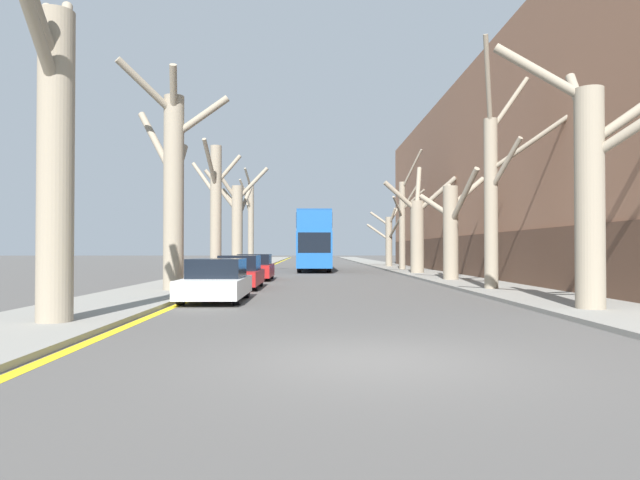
{
  "coord_description": "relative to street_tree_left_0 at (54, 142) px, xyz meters",
  "views": [
    {
      "loc": [
        -0.93,
        -8.32,
        1.62
      ],
      "look_at": [
        -0.22,
        29.86,
        2.27
      ],
      "focal_mm": 32.0,
      "sensor_mm": 36.0,
      "label": 1
    }
  ],
  "objects": [
    {
      "name": "ground_plane",
      "position": [
        6.27,
        -3.62,
        -3.86
      ],
      "size": [
        300.0,
        300.0,
        0.0
      ],
      "primitive_type": "plane",
      "color": "#4C4947"
    },
    {
      "name": "sidewalk_left",
      "position": [
        -0.38,
        46.38,
        -3.8
      ],
      "size": [
        3.4,
        120.0,
        0.12
      ],
      "primitive_type": "cube",
      "color": "gray",
      "rests_on": "ground"
    },
    {
      "name": "sidewalk_right",
      "position": [
        12.92,
        46.38,
        -3.8
      ],
      "size": [
        3.4,
        120.0,
        0.12
      ],
      "primitive_type": "cube",
      "color": "gray",
      "rests_on": "ground"
    },
    {
      "name": "building_facade_right",
      "position": [
        19.61,
        25.81,
        2.29
      ],
      "size": [
        10.08,
        46.84,
        12.31
      ],
      "color": "#93664C",
      "rests_on": "ground"
    },
    {
      "name": "kerb_line_stripe",
      "position": [
        1.49,
        46.38,
        -3.85
      ],
      "size": [
        0.24,
        120.0,
        0.01
      ],
      "primitive_type": "cube",
      "color": "yellow",
      "rests_on": "ground"
    },
    {
      "name": "street_tree_left_0",
      "position": [
        0.0,
        0.0,
        0.0
      ],
      "size": [
        1.48,
        5.07,
        7.72
      ],
      "color": "gray",
      "rests_on": "ground"
    },
    {
      "name": "street_tree_left_1",
      "position": [
        0.23,
        9.43,
        0.3
      ],
      "size": [
        3.83,
        3.35,
        8.38
      ],
      "color": "gray",
      "rests_on": "ground"
    },
    {
      "name": "street_tree_left_2",
      "position": [
        0.2,
        19.23,
        0.08
      ],
      "size": [
        3.13,
        4.37,
        7.34
      ],
      "color": "gray",
      "rests_on": "ground"
    },
    {
      "name": "street_tree_left_3",
      "position": [
        0.2,
        28.28,
        -0.18
      ],
      "size": [
        4.57,
        2.91,
        7.56
      ],
      "color": "gray",
      "rests_on": "ground"
    },
    {
      "name": "street_tree_left_4",
      "position": [
        0.16,
        38.01,
        0.23
      ],
      "size": [
        1.19,
        3.67,
        8.63
      ],
      "color": "gray",
      "rests_on": "ground"
    },
    {
      "name": "street_tree_right_0",
      "position": [
        12.56,
        2.41,
        -0.51
      ],
      "size": [
        5.06,
        2.65,
        7.12
      ],
      "color": "gray",
      "rests_on": "ground"
    },
    {
      "name": "street_tree_right_1",
      "position": [
        12.46,
        9.87,
        0.06
      ],
      "size": [
        3.27,
        2.08,
        9.5
      ],
      "color": "gray",
      "rests_on": "ground"
    },
    {
      "name": "street_tree_right_2",
      "position": [
        12.53,
        16.68,
        -1.04
      ],
      "size": [
        3.35,
        4.93,
        5.47
      ],
      "color": "gray",
      "rests_on": "ground"
    },
    {
      "name": "street_tree_right_3",
      "position": [
        12.39,
        25.05,
        -0.9
      ],
      "size": [
        4.69,
        2.74,
        7.19
      ],
      "color": "gray",
      "rests_on": "ground"
    },
    {
      "name": "street_tree_right_4",
      "position": [
        12.5,
        31.37,
        0.02
      ],
      "size": [
        2.56,
        3.15,
        9.06
      ],
      "color": "gray",
      "rests_on": "ground"
    },
    {
      "name": "street_tree_right_5",
      "position": [
        12.53,
        39.59,
        -1.1
      ],
      "size": [
        3.39,
        4.42,
        6.37
      ],
      "color": "gray",
      "rests_on": "ground"
    },
    {
      "name": "double_decker_bus",
      "position": [
        5.66,
        32.14,
        -1.37
      ],
      "size": [
        2.48,
        11.83,
        4.4
      ],
      "color": "#19519E",
      "rests_on": "ground"
    },
    {
      "name": "parked_car_0",
      "position": [
        2.4,
        6.04,
        -3.23
      ],
      "size": [
        1.85,
        4.15,
        1.33
      ],
      "color": "silver",
      "rests_on": "ground"
    },
    {
      "name": "parked_car_1",
      "position": [
        2.4,
        11.98,
        -3.21
      ],
      "size": [
        1.77,
        4.35,
        1.38
      ],
      "color": "maroon",
      "rests_on": "ground"
    },
    {
      "name": "parked_car_2",
      "position": [
        2.4,
        18.55,
        -3.2
      ],
      "size": [
        1.88,
        4.08,
        1.38
      ],
      "color": "maroon",
      "rests_on": "ground"
    }
  ]
}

